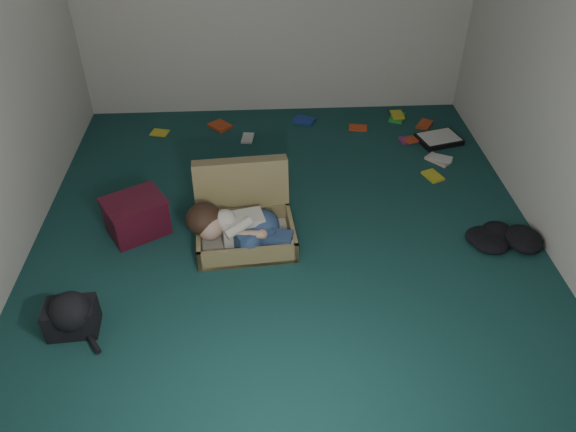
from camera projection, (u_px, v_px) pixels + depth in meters
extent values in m
plane|color=#16413F|center=(287.00, 239.00, 4.46)|extent=(4.50, 4.50, 0.00)
plane|color=silver|center=(323.00, 374.00, 1.89)|extent=(4.50, 0.00, 4.50)
cube|color=#948151|center=(246.00, 236.00, 4.36)|extent=(0.79, 0.59, 0.17)
cube|color=silver|center=(246.00, 240.00, 4.39)|extent=(0.72, 0.52, 0.02)
cube|color=#948151|center=(242.00, 191.00, 4.52)|extent=(0.77, 0.29, 0.55)
cube|color=silver|center=(243.00, 228.00, 4.28)|extent=(0.35, 0.25, 0.24)
sphere|color=tan|center=(210.00, 227.00, 4.19)|extent=(0.20, 0.20, 0.20)
ellipsoid|color=black|center=(204.00, 219.00, 4.21)|extent=(0.27, 0.28, 0.23)
ellipsoid|color=navy|center=(264.00, 226.00, 4.31)|extent=(0.25, 0.28, 0.23)
cube|color=navy|center=(254.00, 238.00, 4.21)|extent=(0.31, 0.25, 0.15)
cube|color=navy|center=(275.00, 239.00, 4.24)|extent=(0.28, 0.19, 0.12)
sphere|color=white|center=(288.00, 238.00, 4.29)|extent=(0.12, 0.12, 0.12)
sphere|color=white|center=(289.00, 245.00, 4.23)|extent=(0.11, 0.11, 0.11)
cylinder|color=tan|center=(251.00, 235.00, 4.15)|extent=(0.20, 0.08, 0.07)
cube|color=#4C0F20|center=(137.00, 217.00, 4.45)|extent=(0.55, 0.51, 0.29)
cube|color=#4C0F20|center=(133.00, 201.00, 4.35)|extent=(0.58, 0.54, 0.02)
cube|color=black|center=(439.00, 139.00, 5.66)|extent=(0.47, 0.40, 0.05)
cube|color=white|center=(439.00, 137.00, 5.64)|extent=(0.42, 0.35, 0.01)
cube|color=yellow|center=(160.00, 133.00, 5.80)|extent=(0.18, 0.14, 0.02)
cube|color=#B93C18|center=(220.00, 126.00, 5.91)|extent=(0.23, 0.22, 0.02)
cube|color=silver|center=(248.00, 138.00, 5.71)|extent=(0.18, 0.22, 0.02)
cube|color=navy|center=(304.00, 121.00, 6.01)|extent=(0.20, 0.22, 0.02)
cube|color=#DD441A|center=(358.00, 128.00, 5.88)|extent=(0.23, 0.22, 0.02)
cube|color=green|center=(397.00, 118.00, 6.05)|extent=(0.20, 0.15, 0.02)
cube|color=#862180|center=(411.00, 140.00, 5.69)|extent=(0.23, 0.23, 0.02)
cube|color=beige|center=(438.00, 160.00, 5.38)|extent=(0.17, 0.21, 0.02)
cube|color=yellow|center=(433.00, 176.00, 5.16)|extent=(0.21, 0.23, 0.02)
cube|color=#B93C18|center=(425.00, 124.00, 5.94)|extent=(0.23, 0.21, 0.02)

